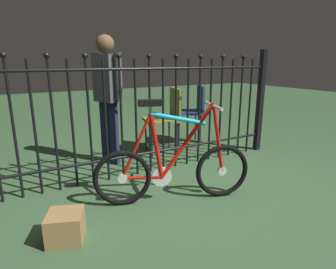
{
  "coord_description": "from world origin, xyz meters",
  "views": [
    {
      "loc": [
        -1.33,
        -2.02,
        1.22
      ],
      "look_at": [
        -0.07,
        0.21,
        0.55
      ],
      "focal_mm": 30.37,
      "sensor_mm": 36.0,
      "label": 1
    }
  ],
  "objects_px": {
    "bicycle": "(174,167)",
    "person_visitor": "(107,90)",
    "chair_navy": "(193,108)",
    "display_crate": "(66,227)",
    "chair_olive": "(167,114)"
  },
  "relations": [
    {
      "from": "bicycle",
      "to": "person_visitor",
      "type": "relative_size",
      "value": 0.89
    },
    {
      "from": "bicycle",
      "to": "chair_navy",
      "type": "distance_m",
      "value": 1.86
    },
    {
      "from": "bicycle",
      "to": "person_visitor",
      "type": "distance_m",
      "value": 1.37
    },
    {
      "from": "bicycle",
      "to": "display_crate",
      "type": "relative_size",
      "value": 5.63
    },
    {
      "from": "chair_olive",
      "to": "chair_navy",
      "type": "distance_m",
      "value": 0.57
    },
    {
      "from": "bicycle",
      "to": "person_visitor",
      "type": "height_order",
      "value": "person_visitor"
    },
    {
      "from": "bicycle",
      "to": "chair_olive",
      "type": "xyz_separation_m",
      "value": [
        0.63,
        1.25,
        0.21
      ]
    },
    {
      "from": "chair_olive",
      "to": "chair_navy",
      "type": "height_order",
      "value": "chair_olive"
    },
    {
      "from": "bicycle",
      "to": "person_visitor",
      "type": "xyz_separation_m",
      "value": [
        -0.17,
        1.24,
        0.57
      ]
    },
    {
      "from": "bicycle",
      "to": "chair_navy",
      "type": "relative_size",
      "value": 1.54
    },
    {
      "from": "bicycle",
      "to": "chair_navy",
      "type": "bearing_deg",
      "value": 50.53
    },
    {
      "from": "chair_navy",
      "to": "display_crate",
      "type": "height_order",
      "value": "chair_navy"
    },
    {
      "from": "chair_navy",
      "to": "person_visitor",
      "type": "bearing_deg",
      "value": -171.92
    },
    {
      "from": "person_visitor",
      "to": "display_crate",
      "type": "relative_size",
      "value": 6.35
    },
    {
      "from": "bicycle",
      "to": "chair_olive",
      "type": "relative_size",
      "value": 1.54
    }
  ]
}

